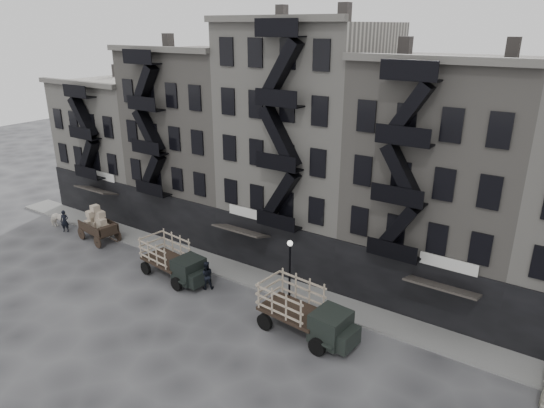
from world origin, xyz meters
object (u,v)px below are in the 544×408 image
Objects in this scene: stake_truck_west at (173,257)px; stake_truck_east at (305,309)px; horse at (58,219)px; pedestrian_mid at (206,275)px; wagon at (97,221)px; pedestrian_west at (65,221)px.

stake_truck_west is 11.06m from stake_truck_east.
horse is 25.95m from stake_truck_east.
stake_truck_west is at bearing -113.39° from horse.
stake_truck_west is at bearing -40.04° from pedestrian_mid.
pedestrian_mid is at bearing -179.77° from stake_truck_east.
wagon is 3.92m from pedestrian_west.
stake_truck_east is (11.04, -0.65, 0.12)m from stake_truck_west.
stake_truck_west is at bearing 1.16° from wagon.
stake_truck_east reaches higher than pedestrian_west.
horse is 0.32× the size of stake_truck_east.
wagon is at bearing -106.85° from horse.
pedestrian_mid is (17.76, -0.69, 0.19)m from horse.
stake_truck_east is 8.20m from pedestrian_mid.
pedestrian_mid is at bearing 3.06° from wagon.
horse is at bearing -168.95° from wagon.
stake_truck_east reaches higher than stake_truck_west.
wagon is at bearing -46.49° from pedestrian_mid.
stake_truck_east is (20.86, -1.75, -0.03)m from wagon.
pedestrian_west is (1.22, -0.19, 0.15)m from horse.
pedestrian_mid is (-8.13, 0.75, -0.69)m from stake_truck_east.
pedestrian_mid is at bearing -36.49° from pedestrian_west.
wagon is (5.04, 0.31, 0.91)m from horse.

